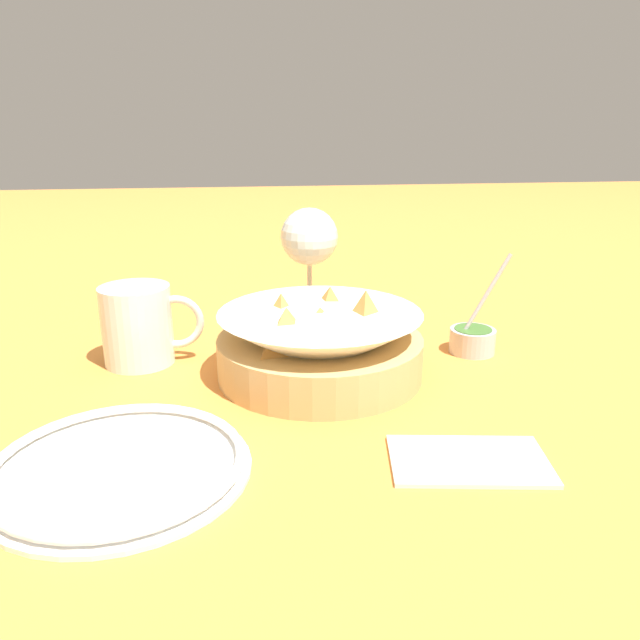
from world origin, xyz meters
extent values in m
plane|color=orange|center=(0.00, 0.00, 0.00)|extent=(4.00, 4.00, 0.00)
cylinder|color=tan|center=(0.04, -0.03, 0.02)|extent=(0.23, 0.23, 0.05)
cone|color=#EDE5C6|center=(0.04, -0.03, 0.04)|extent=(0.23, 0.23, 0.07)
cylinder|color=#3D842D|center=(0.04, -0.03, 0.03)|extent=(0.17, 0.17, 0.01)
pyramid|color=#CC8E42|center=(0.09, -0.03, 0.07)|extent=(0.08, 0.09, 0.07)
pyramid|color=#CC8E42|center=(0.06, 0.02, 0.06)|extent=(0.08, 0.08, 0.06)
pyramid|color=#CC8E42|center=(0.00, 0.00, 0.06)|extent=(0.06, 0.07, 0.06)
pyramid|color=#CC8E42|center=(0.00, -0.06, 0.06)|extent=(0.10, 0.10, 0.06)
pyramid|color=#CC8E42|center=(0.04, -0.03, 0.06)|extent=(0.09, 0.08, 0.05)
cylinder|color=#B7B7BC|center=(0.23, 0.02, 0.02)|extent=(0.06, 0.06, 0.03)
cylinder|color=#42702D|center=(0.23, 0.02, 0.02)|extent=(0.05, 0.05, 0.02)
cylinder|color=#B7B7BC|center=(0.24, 0.02, 0.07)|extent=(0.06, 0.00, 0.12)
cylinder|color=silver|center=(0.05, 0.16, 0.00)|extent=(0.07, 0.07, 0.00)
cylinder|color=silver|center=(0.05, 0.16, 0.05)|extent=(0.01, 0.01, 0.09)
sphere|color=silver|center=(0.05, 0.16, 0.12)|extent=(0.08, 0.08, 0.08)
sphere|color=#DBD17A|center=(0.05, 0.16, 0.12)|extent=(0.05, 0.05, 0.05)
cylinder|color=silver|center=(-0.17, 0.04, 0.05)|extent=(0.08, 0.08, 0.09)
cylinder|color=gold|center=(-0.17, 0.04, 0.04)|extent=(0.07, 0.07, 0.07)
torus|color=silver|center=(-0.13, 0.04, 0.05)|extent=(0.07, 0.01, 0.07)
cylinder|color=white|center=(-0.15, -0.21, 0.00)|extent=(0.22, 0.22, 0.01)
torus|color=white|center=(-0.15, -0.21, 0.01)|extent=(0.21, 0.21, 0.01)
cube|color=white|center=(0.14, -0.23, 0.00)|extent=(0.14, 0.10, 0.01)
camera|label=1|loc=(-0.05, -0.68, 0.28)|focal=35.00mm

